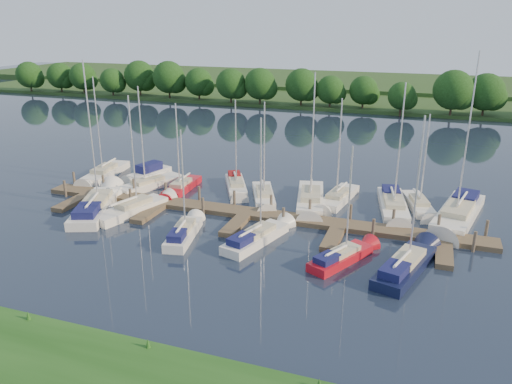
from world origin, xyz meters
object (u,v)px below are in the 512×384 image
(motorboat, at_px, (148,174))
(sailboat_s_2, at_px, (184,234))
(dock, at_px, (245,216))
(sailboat_n_0, at_px, (104,175))
(sailboat_n_5, at_px, (264,197))

(motorboat, height_order, sailboat_s_2, sailboat_s_2)
(motorboat, distance_m, sailboat_s_2, 16.56)
(dock, distance_m, sailboat_s_2, 6.12)
(dock, bearing_deg, sailboat_s_2, -119.61)
(dock, bearing_deg, motorboat, 151.97)
(sailboat_n_0, relative_size, sailboat_s_2, 1.25)
(sailboat_n_0, relative_size, motorboat, 1.85)
(sailboat_n_0, xyz_separation_m, sailboat_s_2, (15.22, -11.16, 0.05))
(sailboat_n_0, relative_size, sailboat_n_5, 1.15)
(dock, height_order, sailboat_s_2, sailboat_s_2)
(sailboat_n_0, xyz_separation_m, sailboat_n_5, (18.38, -1.10, -0.01))
(sailboat_n_0, bearing_deg, dock, 154.90)
(sailboat_s_2, bearing_deg, sailboat_n_0, 132.62)
(sailboat_n_0, xyz_separation_m, motorboat, (4.51, 1.47, 0.10))
(motorboat, relative_size, sailboat_s_2, 0.67)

